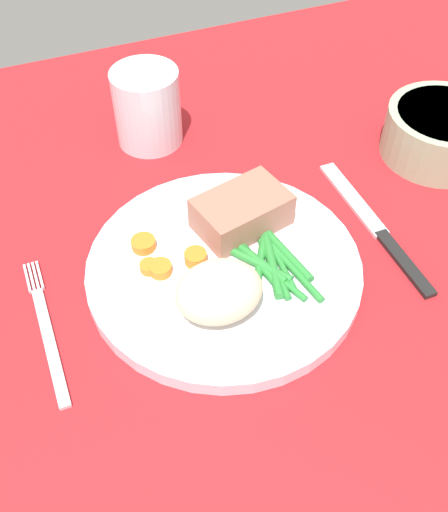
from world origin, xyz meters
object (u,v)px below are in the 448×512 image
at_px(dinner_plate, 224,268).
at_px(knife, 376,228).
at_px(fork, 47,329).
at_px(water_glass, 148,112).
at_px(meat_portion, 242,212).
at_px(salad_bowl, 441,131).

bearing_deg(dinner_plate, knife, -0.97).
distance_m(dinner_plate, fork, 0.17).
height_order(dinner_plate, water_glass, water_glass).
relative_size(dinner_plate, meat_portion, 2.94).
bearing_deg(knife, water_glass, 122.58).
distance_m(meat_portion, fork, 0.21).
bearing_deg(fork, knife, -0.46).
bearing_deg(water_glass, salad_bowl, -26.41).
relative_size(fork, knife, 0.81).
height_order(dinner_plate, meat_portion, meat_portion).
bearing_deg(meat_portion, dinner_plate, -130.60).
xyz_separation_m(meat_portion, salad_bowl, (0.26, 0.04, -0.00)).
bearing_deg(water_glass, dinner_plate, -89.34).
height_order(dinner_plate, fork, dinner_plate).
relative_size(fork, salad_bowl, 1.29).
height_order(fork, salad_bowl, salad_bowl).
xyz_separation_m(fork, knife, (0.34, -0.00, -0.00)).
distance_m(knife, water_glass, 0.29).
bearing_deg(water_glass, meat_portion, -78.61).
bearing_deg(meat_portion, salad_bowl, 8.41).
distance_m(dinner_plate, meat_portion, 0.06).
relative_size(dinner_plate, salad_bowl, 2.04).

